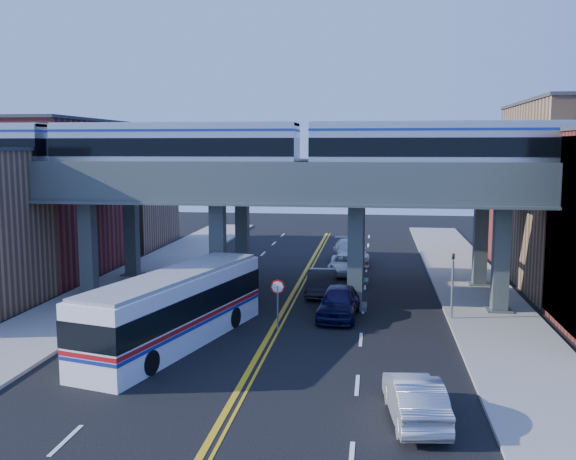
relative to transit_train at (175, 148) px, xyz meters
name	(u,v)px	position (x,y,z in m)	size (l,w,h in m)	color
ground	(261,349)	(6.44, -8.00, -9.14)	(120.00, 120.00, 0.00)	black
sidewalk_west	(111,291)	(-5.06, 2.00, -9.06)	(5.00, 70.00, 0.16)	gray
sidewalk_east	(483,303)	(17.94, 2.00, -9.06)	(5.00, 70.00, 0.16)	gray
building_west_b	(51,198)	(-12.06, 8.00, -3.64)	(8.00, 14.00, 11.00)	maroon
building_west_c	(121,203)	(-12.06, 21.00, -5.14)	(8.00, 10.00, 8.00)	#9A714F
building_east_c	(533,202)	(24.94, 21.00, -4.64)	(8.00, 10.00, 9.00)	maroon
mural_panel	(573,240)	(20.99, -4.00, -4.39)	(0.10, 9.50, 9.50)	teal
elevated_viaduct_near	(286,195)	(6.44, 0.00, -2.67)	(52.00, 3.60, 7.40)	#444F4B
elevated_viaduct_far	(300,188)	(6.44, 7.00, -2.67)	(52.00, 3.60, 7.40)	#444F4B
transit_train	(175,148)	(0.00, 0.00, 0.00)	(44.14, 2.76, 3.22)	black
stop_sign	(278,296)	(6.74, -5.00, -7.38)	(0.76, 0.09, 2.63)	slate
traffic_signal	(453,279)	(15.64, -2.00, -6.84)	(0.15, 0.18, 4.10)	slate
transit_bus	(175,309)	(2.32, -7.82, -7.48)	(5.82, 12.86, 3.24)	white
car_lane_a	(339,302)	(9.65, -2.12, -8.28)	(2.05, 5.10, 1.74)	black
car_lane_b	(321,282)	(8.24, 3.22, -8.37)	(1.63, 4.69, 1.54)	#29292B
car_lane_c	(345,264)	(9.43, 10.15, -8.45)	(2.31, 5.02, 1.40)	white
car_lane_d	(350,252)	(9.62, 14.67, -8.24)	(2.53, 6.23, 1.81)	silver
car_parked_curb	(415,398)	(12.95, -14.98, -8.37)	(1.64, 4.71, 1.55)	#A5A4A9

